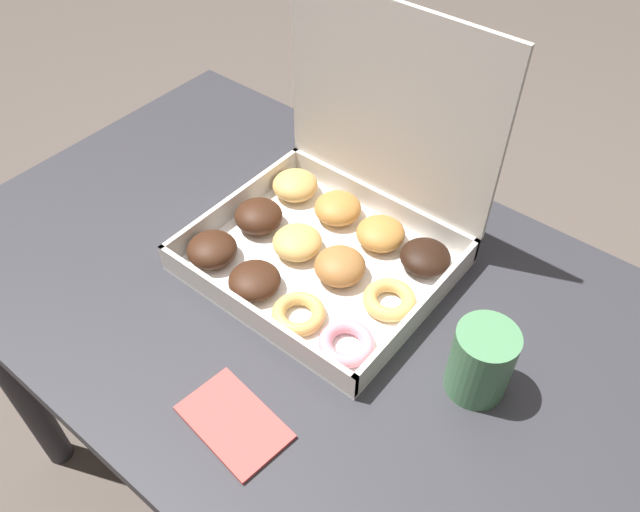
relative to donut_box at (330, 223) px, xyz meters
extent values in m
plane|color=#564C44|center=(0.07, -0.09, -0.77)|extent=(8.00, 8.00, 0.00)
cube|color=#2D2D33|center=(0.07, -0.09, -0.07)|extent=(1.24, 0.71, 0.03)
cylinder|color=#2D2D33|center=(-0.50, -0.40, -0.43)|extent=(0.06, 0.06, 0.68)
cylinder|color=#2D2D33|center=(-0.50, 0.22, -0.43)|extent=(0.06, 0.06, 0.68)
cube|color=white|center=(0.01, -0.04, -0.05)|extent=(0.37, 0.31, 0.01)
cube|color=beige|center=(0.01, -0.19, -0.03)|extent=(0.37, 0.01, 0.04)
cube|color=beige|center=(0.01, 0.12, -0.03)|extent=(0.37, 0.01, 0.04)
cube|color=beige|center=(-0.17, -0.04, -0.03)|extent=(0.01, 0.31, 0.04)
cube|color=beige|center=(0.19, -0.04, -0.03)|extent=(0.01, 0.31, 0.04)
cube|color=beige|center=(0.01, 0.12, 0.15)|extent=(0.37, 0.01, 0.31)
ellipsoid|color=#381E11|center=(-0.12, -0.13, -0.03)|extent=(0.08, 0.08, 0.04)
ellipsoid|color=#381E11|center=(-0.03, -0.14, -0.03)|extent=(0.08, 0.08, 0.04)
torus|color=tan|center=(0.05, -0.14, -0.04)|extent=(0.08, 0.08, 0.02)
torus|color=pink|center=(0.14, -0.14, -0.04)|extent=(0.08, 0.08, 0.02)
ellipsoid|color=#381E11|center=(-0.12, -0.03, -0.03)|extent=(0.08, 0.08, 0.04)
ellipsoid|color=tan|center=(-0.03, -0.04, -0.03)|extent=(0.08, 0.08, 0.04)
ellipsoid|color=#9E6633|center=(0.05, -0.04, -0.03)|extent=(0.08, 0.08, 0.04)
torus|color=tan|center=(0.14, -0.04, -0.04)|extent=(0.08, 0.08, 0.02)
ellipsoid|color=tan|center=(-0.12, 0.06, -0.03)|extent=(0.08, 0.08, 0.04)
ellipsoid|color=#B77A38|center=(-0.03, 0.06, -0.03)|extent=(0.08, 0.08, 0.04)
ellipsoid|color=#B77A38|center=(0.06, 0.06, -0.03)|extent=(0.08, 0.08, 0.04)
ellipsoid|color=black|center=(0.14, 0.06, -0.03)|extent=(0.08, 0.08, 0.04)
cylinder|color=#4C8456|center=(0.30, -0.08, 0.00)|extent=(0.08, 0.08, 0.11)
cylinder|color=black|center=(0.30, -0.08, 0.05)|extent=(0.06, 0.06, 0.01)
cube|color=#CC4C47|center=(0.10, -0.31, -0.05)|extent=(0.15, 0.10, 0.01)
camera|label=1|loc=(0.42, -0.55, 0.65)|focal=35.00mm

